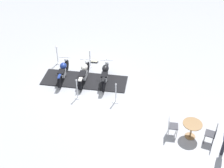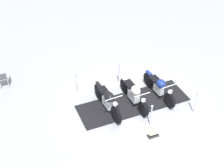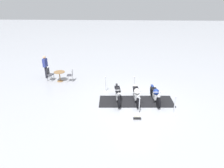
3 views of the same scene
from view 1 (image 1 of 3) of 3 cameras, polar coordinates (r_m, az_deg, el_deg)
name	(u,v)px [view 1 (image 1 of 3)]	position (r m, az deg, el deg)	size (l,w,h in m)	color
ground_plane	(85,81)	(15.92, -5.23, 0.62)	(80.00, 80.00, 0.00)	#A8AAB2
display_platform	(84,80)	(15.91, -5.23, 0.68)	(4.44, 1.45, 0.04)	black
motorcycle_black	(105,74)	(15.42, -1.28, 2.00)	(2.18, 0.69, 1.01)	black
motorcycle_cream	(84,73)	(15.66, -5.30, 2.14)	(2.17, 0.63, 0.89)	black
motorcycle_navy	(63,70)	(15.95, -9.21, 2.56)	(2.16, 0.65, 0.92)	black
stanchion_right_rear	(57,57)	(17.32, -10.29, 4.99)	(0.29, 0.29, 1.11)	silver
stanchion_right_mid	(90,61)	(16.87, -4.17, 4.27)	(0.33, 0.33, 1.01)	silver
stanchion_left_front	(116,96)	(14.31, 0.73, -2.33)	(0.35, 0.35, 1.08)	silver
stanchion_left_mid	(77,92)	(14.62, -6.60, -1.43)	(0.31, 0.31, 1.08)	silver
info_placard	(95,61)	(17.36, -3.33, 4.39)	(0.28, 0.43, 0.21)	#333338
cafe_table	(192,127)	(12.88, 14.91, -7.85)	(0.80, 0.80, 0.75)	olive
cafe_chair_near_table	(213,133)	(12.88, 18.50, -8.79)	(0.47, 0.47, 0.95)	#2D2D33
cafe_chair_across_table	(172,125)	(12.80, 11.24, -7.62)	(0.42, 0.42, 0.92)	#B7B7BC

